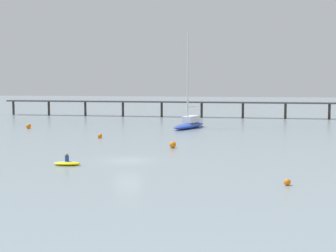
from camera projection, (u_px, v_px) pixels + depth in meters
name	position (u px, v px, depth m)	size (l,w,h in m)	color
ground_plane	(128.00, 161.00, 45.82)	(400.00, 400.00, 0.00)	gray
pier	(258.00, 101.00, 99.47)	(87.76, 3.27, 6.63)	#4C4C51
sailboat_blue	(189.00, 123.00, 77.93)	(5.04, 10.18, 15.17)	#2D4CB7
dinghy_yellow	(67.00, 163.00, 43.27)	(2.55, 1.38, 1.14)	yellow
mooring_buoy_mid	(28.00, 126.00, 77.46)	(0.80, 0.80, 0.80)	orange
mooring_buoy_inner	(100.00, 136.00, 64.17)	(0.63, 0.63, 0.63)	orange
mooring_buoy_far	(287.00, 182.00, 34.87)	(0.50, 0.50, 0.50)	orange
mooring_buoy_outer	(173.00, 145.00, 54.63)	(0.77, 0.77, 0.77)	orange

